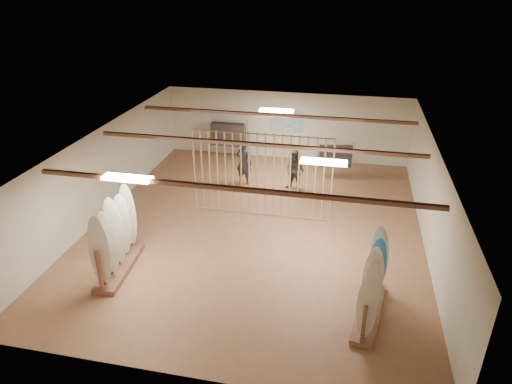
% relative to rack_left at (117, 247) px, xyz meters
% --- Properties ---
extents(floor, '(12.00, 12.00, 0.00)m').
position_rel_rack_left_xyz_m(floor, '(3.07, 2.98, -0.72)').
color(floor, '#9C6A4B').
rests_on(floor, ground).
extents(ceiling, '(12.00, 12.00, 0.00)m').
position_rel_rack_left_xyz_m(ceiling, '(3.07, 2.98, 2.08)').
color(ceiling, gray).
rests_on(ceiling, ground).
extents(wall_back, '(12.00, 0.00, 12.00)m').
position_rel_rack_left_xyz_m(wall_back, '(3.07, 8.98, 0.68)').
color(wall_back, silver).
rests_on(wall_back, ground).
extents(wall_front, '(12.00, 0.00, 12.00)m').
position_rel_rack_left_xyz_m(wall_front, '(3.07, -3.02, 0.68)').
color(wall_front, silver).
rests_on(wall_front, ground).
extents(wall_left, '(0.00, 12.00, 12.00)m').
position_rel_rack_left_xyz_m(wall_left, '(-1.93, 2.98, 0.68)').
color(wall_left, silver).
rests_on(wall_left, ground).
extents(wall_right, '(0.00, 12.00, 12.00)m').
position_rel_rack_left_xyz_m(wall_right, '(8.07, 2.98, 0.68)').
color(wall_right, silver).
rests_on(wall_right, ground).
extents(ceiling_slats, '(9.50, 6.12, 0.10)m').
position_rel_rack_left_xyz_m(ceiling_slats, '(3.07, 2.98, 2.00)').
color(ceiling_slats, brown).
rests_on(ceiling_slats, ground).
extents(light_panels, '(1.20, 0.35, 0.06)m').
position_rel_rack_left_xyz_m(light_panels, '(3.07, 2.98, 2.02)').
color(light_panels, white).
rests_on(light_panels, ground).
extents(bamboo_partition, '(4.45, 0.05, 2.78)m').
position_rel_rack_left_xyz_m(bamboo_partition, '(3.07, 3.78, 0.68)').
color(bamboo_partition, tan).
rests_on(bamboo_partition, ground).
extents(poster, '(1.40, 0.03, 0.90)m').
position_rel_rack_left_xyz_m(poster, '(3.07, 8.96, 0.88)').
color(poster, '#377EC0').
rests_on(poster, ground).
extents(rack_left, '(0.77, 2.26, 2.11)m').
position_rel_rack_left_xyz_m(rack_left, '(0.00, 0.00, 0.00)').
color(rack_left, brown).
rests_on(rack_left, floor).
extents(rack_right, '(0.85, 2.31, 1.82)m').
position_rel_rack_left_xyz_m(rack_right, '(6.46, -0.44, -0.09)').
color(rack_right, brown).
rests_on(rack_right, floor).
extents(clothing_rack_a, '(1.53, 0.42, 1.64)m').
position_rel_rack_left_xyz_m(clothing_rack_a, '(0.75, 8.38, 0.35)').
color(clothing_rack_a, silver).
rests_on(clothing_rack_a, floor).
extents(clothing_rack_b, '(1.29, 0.51, 1.39)m').
position_rel_rack_left_xyz_m(clothing_rack_b, '(5.23, 7.24, 0.19)').
color(clothing_rack_b, silver).
rests_on(clothing_rack_b, floor).
extents(shopper_a, '(0.78, 0.63, 1.89)m').
position_rel_rack_left_xyz_m(shopper_a, '(1.96, 6.08, 0.22)').
color(shopper_a, '#26272E').
rests_on(shopper_a, floor).
extents(shopper_b, '(1.01, 0.91, 1.72)m').
position_rel_rack_left_xyz_m(shopper_b, '(3.89, 5.86, 0.14)').
color(shopper_b, '#3B382E').
rests_on(shopper_b, floor).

